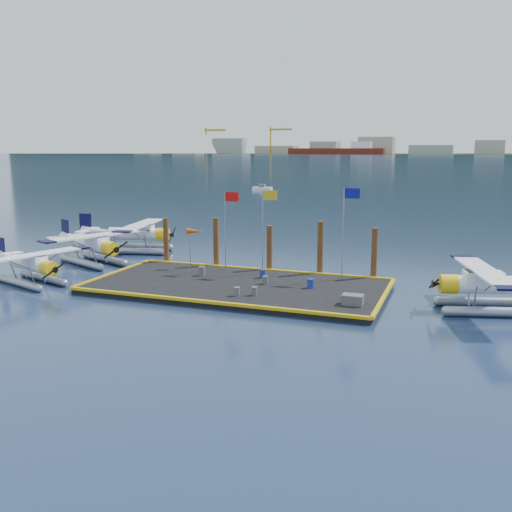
# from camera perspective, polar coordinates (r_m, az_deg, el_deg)

# --- Properties ---
(ground) EXTENTS (4000.00, 4000.00, 0.00)m
(ground) POSITION_cam_1_polar(r_m,az_deg,el_deg) (39.53, -1.87, -3.36)
(ground) COLOR navy
(ground) RESTS_ON ground
(dock) EXTENTS (20.00, 10.00, 0.40)m
(dock) POSITION_cam_1_polar(r_m,az_deg,el_deg) (39.48, -1.87, -3.08)
(dock) COLOR black
(dock) RESTS_ON ground
(dock_bumpers) EXTENTS (20.25, 10.25, 0.18)m
(dock_bumpers) POSITION_cam_1_polar(r_m,az_deg,el_deg) (39.41, -1.87, -2.67)
(dock_bumpers) COLOR #C69F0B
(dock_bumpers) RESTS_ON dock
(seaplane_a) EXTENTS (7.86, 8.38, 3.01)m
(seaplane_a) POSITION_cam_1_polar(r_m,az_deg,el_deg) (43.69, -21.47, -0.99)
(seaplane_a) COLOR gray
(seaplane_a) RESTS_ON ground
(seaplane_b) EXTENTS (8.86, 9.32, 3.40)m
(seaplane_b) POSITION_cam_1_polar(r_m,az_deg,el_deg) (49.50, -15.86, 0.87)
(seaplane_b) COLOR gray
(seaplane_b) RESTS_ON ground
(seaplane_c) EXTENTS (9.25, 10.08, 3.57)m
(seaplane_c) POSITION_cam_1_polar(r_m,az_deg,el_deg) (54.43, -11.82, 1.99)
(seaplane_c) COLOR gray
(seaplane_c) RESTS_ON ground
(seaplane_d) EXTENTS (8.89, 9.57, 3.41)m
(seaplane_d) POSITION_cam_1_polar(r_m,az_deg,el_deg) (36.61, 22.31, -2.93)
(seaplane_d) COLOR gray
(seaplane_d) RESTS_ON ground
(drum_0) EXTENTS (0.48, 0.48, 0.68)m
(drum_0) POSITION_cam_1_polar(r_m,az_deg,el_deg) (42.07, -5.43, -1.50)
(drum_0) COLOR #4F4F53
(drum_0) RESTS_ON dock
(drum_1) EXTENTS (0.39, 0.39, 0.55)m
(drum_1) POSITION_cam_1_polar(r_m,az_deg,el_deg) (36.31, -0.17, -3.53)
(drum_1) COLOR #4F4F53
(drum_1) RESTS_ON dock
(drum_2) EXTENTS (0.40, 0.40, 0.56)m
(drum_2) POSITION_cam_1_polar(r_m,az_deg,el_deg) (39.31, 0.94, -2.41)
(drum_2) COLOR #4F4F53
(drum_2) RESTS_ON dock
(drum_3) EXTENTS (0.40, 0.40, 0.57)m
(drum_3) POSITION_cam_1_polar(r_m,az_deg,el_deg) (36.19, -1.93, -3.57)
(drum_3) COLOR #4F4F53
(drum_3) RESTS_ON dock
(drum_4) EXTENTS (0.44, 0.44, 0.63)m
(drum_4) POSITION_cam_1_polar(r_m,az_deg,el_deg) (38.36, 5.47, -2.74)
(drum_4) COLOR navy
(drum_4) RESTS_ON dock
(drum_5) EXTENTS (0.42, 0.42, 0.60)m
(drum_5) POSITION_cam_1_polar(r_m,az_deg,el_deg) (41.19, 0.67, -1.78)
(drum_5) COLOR navy
(drum_5) RESTS_ON dock
(crate) EXTENTS (1.25, 0.83, 0.62)m
(crate) POSITION_cam_1_polar(r_m,az_deg,el_deg) (34.64, 9.65, -4.33)
(crate) COLOR #4F4F53
(crate) RESTS_ON dock
(flagpole_red) EXTENTS (1.14, 0.08, 6.00)m
(flagpole_red) POSITION_cam_1_polar(r_m,az_deg,el_deg) (43.04, -2.85, 3.75)
(flagpole_red) COLOR gray
(flagpole_red) RESTS_ON dock
(flagpole_yellow) EXTENTS (1.14, 0.08, 6.20)m
(flagpole_yellow) POSITION_cam_1_polar(r_m,az_deg,el_deg) (41.96, 0.93, 3.74)
(flagpole_yellow) COLOR gray
(flagpole_yellow) RESTS_ON dock
(flagpole_blue) EXTENTS (1.14, 0.08, 6.50)m
(flagpole_blue) POSITION_cam_1_polar(r_m,az_deg,el_deg) (40.38, 9.01, 3.58)
(flagpole_blue) COLOR gray
(flagpole_blue) RESTS_ON dock
(windsock) EXTENTS (1.40, 0.44, 3.12)m
(windsock) POSITION_cam_1_polar(r_m,az_deg,el_deg) (44.33, -6.09, 2.39)
(windsock) COLOR gray
(windsock) RESTS_ON dock
(piling_0) EXTENTS (0.44, 0.44, 4.00)m
(piling_0) POSITION_cam_1_polar(r_m,az_deg,el_deg) (47.51, -8.98, 1.38)
(piling_0) COLOR #3F2212
(piling_0) RESTS_ON ground
(piling_1) EXTENTS (0.44, 0.44, 4.20)m
(piling_1) POSITION_cam_1_polar(r_m,az_deg,el_deg) (45.50, -4.01, 1.20)
(piling_1) COLOR #3F2212
(piling_1) RESTS_ON ground
(piling_2) EXTENTS (0.44, 0.44, 3.80)m
(piling_2) POSITION_cam_1_polar(r_m,az_deg,el_deg) (43.91, 1.36, 0.61)
(piling_2) COLOR #3F2212
(piling_2) RESTS_ON ground
(piling_3) EXTENTS (0.44, 0.44, 4.30)m
(piling_3) POSITION_cam_1_polar(r_m,az_deg,el_deg) (42.77, 6.44, 0.61)
(piling_3) COLOR #3F2212
(piling_3) RESTS_ON ground
(piling_4) EXTENTS (0.44, 0.44, 4.00)m
(piling_4) POSITION_cam_1_polar(r_m,az_deg,el_deg) (42.06, 11.73, 0.07)
(piling_4) COLOR #3F2212
(piling_4) RESTS_ON ground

